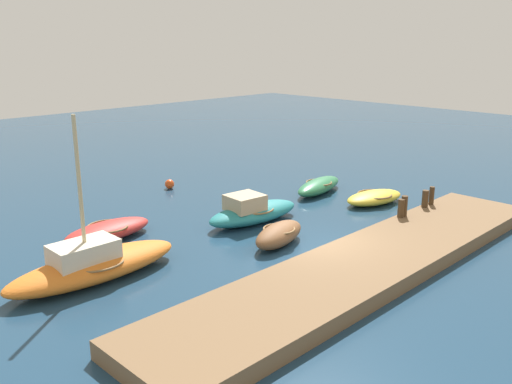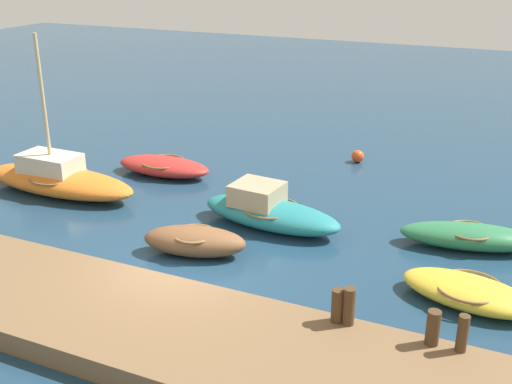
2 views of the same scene
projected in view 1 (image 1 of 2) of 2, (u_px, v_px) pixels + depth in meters
name	position (u px, v px, depth m)	size (l,w,h in m)	color
ground_plane	(317.00, 252.00, 19.61)	(84.00, 84.00, 0.00)	navy
dock_platform	(370.00, 263.00, 18.03)	(18.20, 3.40, 0.51)	brown
motorboat_teal	(252.00, 211.00, 22.66)	(4.48, 1.99, 1.26)	teal
rowboat_green	(319.00, 186.00, 27.12)	(3.86, 1.96, 0.67)	#2D7A4C
rowboat_red	(108.00, 230.00, 20.88)	(3.60, 1.63, 0.64)	#B72D28
sailboat_orange	(93.00, 264.00, 17.29)	(5.78, 1.96, 5.23)	orange
dinghy_brown	(279.00, 234.00, 20.25)	(2.97, 1.77, 0.79)	brown
rowboat_yellow	(374.00, 197.00, 25.34)	(3.33, 2.03, 0.57)	gold
mooring_post_west	(401.00, 208.00, 21.75)	(0.26, 0.26, 0.74)	#47331E
mooring_post_mid_west	(404.00, 206.00, 21.90)	(0.25, 0.25, 0.82)	#47331E
mooring_post_mid_east	(425.00, 199.00, 23.05)	(0.27, 0.27, 0.73)	#47331E
mooring_post_east	(432.00, 196.00, 23.41)	(0.21, 0.21, 0.78)	#47331E
marker_buoy	(170.00, 184.00, 27.87)	(0.47, 0.47, 0.47)	#E54C19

